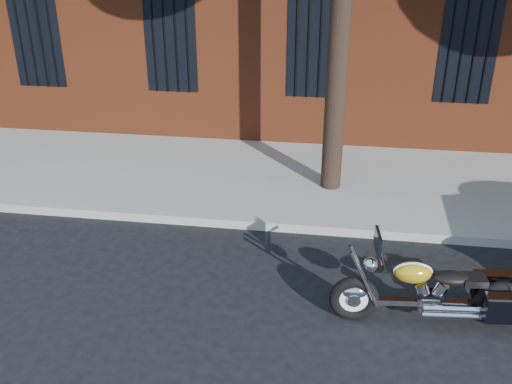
# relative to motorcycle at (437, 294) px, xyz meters

# --- Properties ---
(ground) EXTENTS (120.00, 120.00, 0.00)m
(ground) POSITION_rel_motorcycle_xyz_m (-1.88, 0.70, -0.42)
(ground) COLOR black
(ground) RESTS_ON ground
(curb) EXTENTS (40.00, 0.16, 0.15)m
(curb) POSITION_rel_motorcycle_xyz_m (-1.88, 2.08, -0.35)
(curb) COLOR gray
(curb) RESTS_ON ground
(sidewalk) EXTENTS (40.00, 3.60, 0.15)m
(sidewalk) POSITION_rel_motorcycle_xyz_m (-1.88, 3.96, -0.35)
(sidewalk) COLOR gray
(sidewalk) RESTS_ON ground
(motorcycle) EXTENTS (2.49, 0.82, 1.24)m
(motorcycle) POSITION_rel_motorcycle_xyz_m (0.00, 0.00, 0.00)
(motorcycle) COLOR black
(motorcycle) RESTS_ON ground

